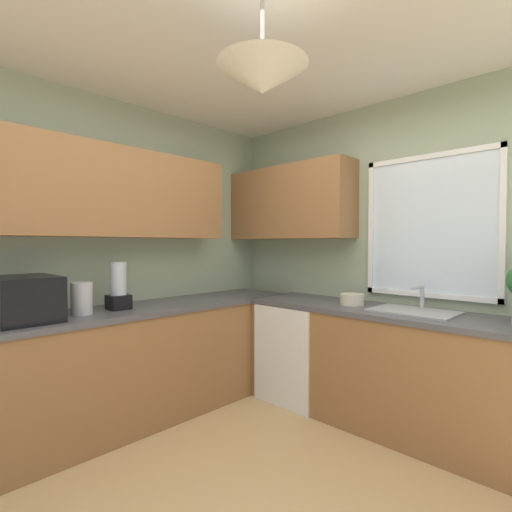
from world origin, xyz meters
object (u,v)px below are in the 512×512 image
object	(u,v)px
blender_appliance	(118,288)
microwave	(24,299)
sink_assembly	(414,311)
bowl	(352,299)
kettle	(82,298)
dishwasher	(301,351)

from	to	relation	value
blender_appliance	microwave	bearing A→B (deg)	-90.00
sink_assembly	blender_appliance	world-z (taller)	blender_appliance
sink_assembly	bowl	bearing A→B (deg)	-179.23
kettle	bowl	bearing A→B (deg)	56.43
dishwasher	blender_appliance	world-z (taller)	blender_appliance
kettle	blender_appliance	xyz separation A→B (m)	(-0.02, 0.28, 0.05)
dishwasher	blender_appliance	distance (m)	1.68
dishwasher	microwave	size ratio (longest dim) A/B	1.78
bowl	blender_appliance	xyz separation A→B (m)	(-1.16, -1.44, 0.12)
dishwasher	sink_assembly	bearing A→B (deg)	2.10
microwave	sink_assembly	xyz separation A→B (m)	(1.66, 2.08, -0.13)
sink_assembly	blender_appliance	xyz separation A→B (m)	(-1.66, -1.45, 0.15)
kettle	bowl	xyz separation A→B (m)	(1.14, 1.72, -0.07)
kettle	sink_assembly	xyz separation A→B (m)	(1.64, 1.73, -0.10)
kettle	sink_assembly	world-z (taller)	kettle
bowl	sink_assembly	bearing A→B (deg)	0.77
microwave	sink_assembly	size ratio (longest dim) A/B	0.83
kettle	bowl	size ratio (longest dim) A/B	1.19
microwave	kettle	bearing A→B (deg)	86.75
sink_assembly	blender_appliance	distance (m)	2.21
blender_appliance	kettle	bearing A→B (deg)	-85.88
kettle	blender_appliance	distance (m)	0.28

